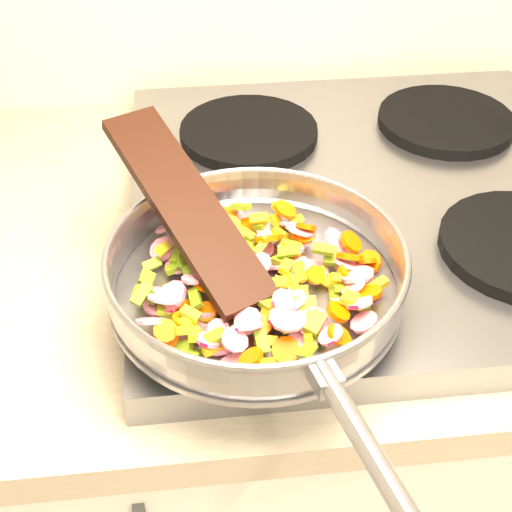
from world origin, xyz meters
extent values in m
cube|color=#939399|center=(-0.70, 1.67, 0.92)|extent=(0.60, 0.60, 0.04)
cylinder|color=black|center=(-0.84, 1.52, 0.95)|extent=(0.19, 0.19, 0.02)
cylinder|color=black|center=(-0.84, 1.81, 0.95)|extent=(0.19, 0.19, 0.02)
cylinder|color=black|center=(-0.56, 1.81, 0.95)|extent=(0.19, 0.19, 0.02)
cylinder|color=#9E9EA5|center=(-0.87, 1.48, 0.96)|extent=(0.30, 0.30, 0.01)
torus|color=#9E9EA5|center=(-0.87, 1.48, 0.99)|extent=(0.33, 0.33, 0.05)
torus|color=#9E9EA5|center=(-0.87, 1.48, 1.01)|extent=(0.30, 0.30, 0.01)
cylinder|color=#9E9EA5|center=(-0.81, 1.24, 1.00)|extent=(0.07, 0.19, 0.02)
cube|color=#9E9EA5|center=(-0.83, 1.32, 1.00)|extent=(0.03, 0.03, 0.02)
cylinder|color=#D61446|center=(-0.83, 1.52, 0.98)|extent=(0.04, 0.04, 0.02)
cylinder|color=#D45000|center=(-0.81, 1.47, 0.98)|extent=(0.03, 0.03, 0.02)
cylinder|color=#D45000|center=(-0.75, 1.49, 0.97)|extent=(0.03, 0.02, 0.02)
cube|color=olive|center=(-0.93, 1.45, 0.98)|extent=(0.01, 0.03, 0.01)
cube|color=yellow|center=(-0.82, 1.47, 0.98)|extent=(0.01, 0.02, 0.02)
cube|color=olive|center=(-0.80, 1.48, 0.97)|extent=(0.02, 0.02, 0.02)
cube|color=olive|center=(-0.96, 1.44, 0.97)|extent=(0.02, 0.02, 0.02)
cube|color=olive|center=(-0.86, 1.43, 0.98)|extent=(0.02, 0.02, 0.01)
cylinder|color=#D45000|center=(-0.76, 1.52, 0.98)|extent=(0.03, 0.03, 0.03)
cylinder|color=#D61446|center=(-0.96, 1.46, 0.97)|extent=(0.05, 0.05, 0.02)
cylinder|color=#D45000|center=(-0.78, 1.46, 0.98)|extent=(0.03, 0.03, 0.02)
cube|color=olive|center=(-0.86, 1.47, 0.97)|extent=(0.02, 0.02, 0.01)
cube|color=yellow|center=(-0.93, 1.41, 0.97)|extent=(0.02, 0.02, 0.01)
cylinder|color=#D61446|center=(-0.96, 1.45, 0.98)|extent=(0.04, 0.03, 0.02)
cylinder|color=#D45000|center=(-0.89, 1.59, 0.98)|extent=(0.04, 0.04, 0.01)
cylinder|color=#D45000|center=(-0.82, 1.57, 0.98)|extent=(0.03, 0.03, 0.02)
cylinder|color=#D61446|center=(-0.94, 1.44, 0.96)|extent=(0.05, 0.05, 0.02)
cube|color=olive|center=(-0.87, 1.58, 0.99)|extent=(0.02, 0.02, 0.01)
cylinder|color=#D61446|center=(-0.88, 1.46, 0.98)|extent=(0.03, 0.03, 0.03)
cube|color=olive|center=(-0.90, 1.56, 0.98)|extent=(0.02, 0.02, 0.02)
cylinder|color=#D45000|center=(-0.87, 1.56, 0.97)|extent=(0.03, 0.03, 0.02)
cylinder|color=#D61446|center=(-0.95, 1.45, 0.98)|extent=(0.04, 0.04, 0.03)
cube|color=yellow|center=(-0.91, 1.50, 0.97)|extent=(0.02, 0.03, 0.02)
cylinder|color=#D61446|center=(-0.78, 1.44, 0.98)|extent=(0.02, 0.03, 0.02)
cube|color=yellow|center=(-0.84, 1.48, 0.98)|extent=(0.02, 0.02, 0.01)
cylinder|color=#D61446|center=(-0.85, 1.44, 0.98)|extent=(0.05, 0.05, 0.02)
cube|color=yellow|center=(-0.94, 1.40, 0.98)|extent=(0.02, 0.02, 0.02)
cylinder|color=#D61446|center=(-0.91, 1.40, 0.97)|extent=(0.04, 0.04, 0.01)
cube|color=olive|center=(-0.79, 1.50, 0.97)|extent=(0.02, 0.03, 0.01)
cylinder|color=#D61446|center=(-0.77, 1.48, 0.98)|extent=(0.03, 0.04, 0.03)
cylinder|color=#D61446|center=(-0.92, 1.44, 0.96)|extent=(0.03, 0.03, 0.02)
cube|color=olive|center=(-0.98, 1.45, 0.99)|extent=(0.02, 0.03, 0.02)
cube|color=olive|center=(-0.94, 1.50, 0.98)|extent=(0.02, 0.02, 0.02)
cube|color=yellow|center=(-0.83, 1.57, 0.97)|extent=(0.02, 0.02, 0.02)
cube|color=yellow|center=(-0.85, 1.56, 0.99)|extent=(0.02, 0.02, 0.02)
cube|color=olive|center=(-0.83, 1.48, 0.97)|extent=(0.02, 0.01, 0.01)
cube|color=olive|center=(-0.84, 1.50, 0.97)|extent=(0.02, 0.03, 0.01)
cube|color=yellow|center=(-0.83, 1.55, 0.97)|extent=(0.02, 0.02, 0.01)
cylinder|color=#D61446|center=(-0.75, 1.46, 0.97)|extent=(0.03, 0.04, 0.03)
cube|color=olive|center=(-0.79, 1.44, 0.97)|extent=(0.02, 0.02, 0.02)
cylinder|color=#D61446|center=(-0.97, 1.42, 0.98)|extent=(0.04, 0.03, 0.03)
cylinder|color=#D45000|center=(-0.93, 1.56, 0.97)|extent=(0.03, 0.02, 0.01)
cube|color=olive|center=(-0.78, 1.42, 0.99)|extent=(0.02, 0.03, 0.01)
cylinder|color=#D61446|center=(-0.84, 1.50, 0.97)|extent=(0.04, 0.03, 0.02)
cube|color=olive|center=(-0.91, 1.39, 0.98)|extent=(0.02, 0.02, 0.01)
cylinder|color=#D61446|center=(-0.93, 1.47, 0.99)|extent=(0.03, 0.03, 0.01)
cube|color=olive|center=(-0.89, 1.52, 0.99)|extent=(0.02, 0.03, 0.02)
cube|color=olive|center=(-0.96, 1.46, 0.97)|extent=(0.01, 0.02, 0.01)
cylinder|color=#D45000|center=(-0.83, 1.43, 0.97)|extent=(0.03, 0.03, 0.02)
cube|color=yellow|center=(-0.93, 1.56, 0.97)|extent=(0.02, 0.02, 0.01)
cube|color=yellow|center=(-0.79, 1.46, 0.97)|extent=(0.02, 0.02, 0.01)
cube|color=yellow|center=(-0.90, 1.46, 0.99)|extent=(0.03, 0.02, 0.01)
cube|color=olive|center=(-0.83, 1.50, 0.98)|extent=(0.02, 0.02, 0.02)
cylinder|color=#D45000|center=(-0.84, 1.54, 0.97)|extent=(0.03, 0.03, 0.02)
cylinder|color=#D45000|center=(-0.88, 1.51, 0.98)|extent=(0.03, 0.03, 0.03)
cube|color=yellow|center=(-0.75, 1.45, 0.98)|extent=(0.03, 0.02, 0.01)
cylinder|color=#D45000|center=(-0.92, 1.44, 0.97)|extent=(0.03, 0.03, 0.01)
cylinder|color=#D61446|center=(-0.90, 1.38, 0.98)|extent=(0.03, 0.03, 0.02)
cube|color=olive|center=(-0.82, 1.40, 0.98)|extent=(0.03, 0.03, 0.01)
cylinder|color=#D45000|center=(-0.91, 1.40, 0.97)|extent=(0.03, 0.03, 0.01)
cube|color=yellow|center=(-0.96, 1.52, 0.98)|extent=(0.02, 0.02, 0.02)
cylinder|color=#D45000|center=(-0.94, 1.42, 0.98)|extent=(0.03, 0.03, 0.01)
cylinder|color=#D45000|center=(-0.77, 1.48, 0.96)|extent=(0.02, 0.02, 0.02)
cylinder|color=#D61446|center=(-0.85, 1.45, 0.98)|extent=(0.03, 0.03, 0.02)
cylinder|color=#D45000|center=(-0.96, 1.40, 0.98)|extent=(0.02, 0.02, 0.02)
cylinder|color=#D61446|center=(-0.91, 1.57, 0.97)|extent=(0.04, 0.04, 0.02)
cylinder|color=#D61446|center=(-0.80, 1.49, 0.96)|extent=(0.03, 0.03, 0.01)
cylinder|color=#D61446|center=(-0.82, 1.56, 0.97)|extent=(0.04, 0.03, 0.03)
cube|color=olive|center=(-0.91, 1.40, 0.97)|extent=(0.02, 0.02, 0.02)
cube|color=yellow|center=(-0.93, 1.40, 0.98)|extent=(0.01, 0.02, 0.01)
cylinder|color=#D61446|center=(-0.78, 1.42, 0.98)|extent=(0.04, 0.04, 0.02)
cube|color=olive|center=(-0.94, 1.52, 0.98)|extent=(0.02, 0.02, 0.01)
cylinder|color=#D45000|center=(-0.89, 1.45, 0.97)|extent=(0.03, 0.03, 0.02)
cylinder|color=#D61446|center=(-0.88, 1.40, 0.98)|extent=(0.04, 0.04, 0.03)
cube|color=olive|center=(-0.97, 1.46, 0.98)|extent=(0.02, 0.02, 0.02)
cylinder|color=#D61446|center=(-0.84, 1.43, 0.98)|extent=(0.03, 0.04, 0.04)
cube|color=olive|center=(-0.85, 1.56, 0.98)|extent=(0.02, 0.02, 0.01)
cube|color=yellow|center=(-0.85, 1.45, 0.99)|extent=(0.03, 0.02, 0.02)
cylinder|color=#D61446|center=(-0.88, 1.41, 0.98)|extent=(0.04, 0.04, 0.02)
cylinder|color=#D61446|center=(-0.86, 1.49, 0.98)|extent=(0.04, 0.04, 0.02)
cylinder|color=#D61446|center=(-0.85, 1.41, 0.99)|extent=(0.05, 0.05, 0.01)
cube|color=yellow|center=(-0.84, 1.46, 0.98)|extent=(0.03, 0.02, 0.01)
cylinder|color=#D61446|center=(-0.89, 1.47, 0.97)|extent=(0.03, 0.05, 0.04)
cylinder|color=#D61446|center=(-0.85, 1.53, 0.96)|extent=(0.03, 0.03, 0.02)
cube|color=yellow|center=(-0.84, 1.46, 0.98)|extent=(0.02, 0.01, 0.02)
cylinder|color=#D61446|center=(-0.92, 1.55, 0.98)|extent=(0.03, 0.03, 0.02)
cube|color=yellow|center=(-0.83, 1.39, 0.97)|extent=(0.01, 0.02, 0.01)
cube|color=olive|center=(-0.82, 1.40, 0.97)|extent=(0.02, 0.02, 0.01)
cube|color=yellow|center=(-0.82, 1.42, 0.97)|extent=(0.02, 0.02, 0.01)
cube|color=yellow|center=(-0.78, 1.46, 0.98)|extent=(0.03, 0.01, 0.02)
cube|color=yellow|center=(-0.83, 1.45, 0.98)|extent=(0.01, 0.03, 0.01)
cube|color=olive|center=(-0.83, 1.42, 0.99)|extent=(0.02, 0.01, 0.01)
cylinder|color=#D61446|center=(-0.92, 1.39, 0.98)|extent=(0.03, 0.03, 0.01)
cylinder|color=#D61446|center=(-0.96, 1.45, 0.97)|extent=(0.04, 0.04, 0.02)
cube|color=olive|center=(-0.83, 1.37, 0.98)|extent=(0.02, 0.02, 0.02)
cylinder|color=#D45000|center=(-0.85, 1.53, 0.98)|extent=(0.04, 0.03, 0.02)
cube|color=yellow|center=(-0.87, 1.40, 0.97)|extent=(0.02, 0.01, 0.01)
cylinder|color=#D45000|center=(-0.85, 1.38, 0.97)|extent=(0.03, 0.03, 0.02)
cube|color=olive|center=(-0.95, 1.50, 0.97)|extent=(0.02, 0.01, 0.01)
cube|color=olive|center=(-0.87, 1.37, 0.97)|extent=(0.02, 0.02, 0.02)
cube|color=olive|center=(-0.87, 1.53, 0.97)|extent=(0.01, 0.02, 0.01)
cube|color=olive|center=(-0.78, 1.45, 0.98)|extent=(0.03, 0.02, 0.01)
cylinder|color=#D45000|center=(-0.86, 1.42, 0.98)|extent=(0.02, 0.02, 0.01)
cube|color=olive|center=(-0.89, 1.58, 0.97)|extent=(0.02, 0.03, 0.01)
cylinder|color=#D45000|center=(-0.94, 1.43, 0.96)|extent=(0.02, 0.02, 0.01)
cube|color=yellow|center=(-0.83, 1.52, 0.98)|extent=(0.02, 0.01, 0.02)
cylinder|color=#D45000|center=(-0.82, 1.49, 0.97)|extent=(0.04, 0.04, 0.01)
cube|color=yellow|center=(-0.92, 1.56, 0.97)|extent=(0.02, 0.02, 0.01)
cube|color=yellow|center=(-0.83, 1.59, 0.98)|extent=(0.02, 0.02, 0.01)
cylinder|color=#D45000|center=(-0.80, 1.41, 0.98)|extent=(0.03, 0.03, 0.02)
cylinder|color=#D61446|center=(-0.91, 1.41, 0.97)|extent=(0.02, 0.03, 0.03)
cube|color=olive|center=(-0.94, 1.39, 0.97)|extent=(0.02, 0.02, 0.01)
cylinder|color=#D61446|center=(-0.94, 1.51, 0.97)|extent=(0.03, 0.03, 0.01)
cylinder|color=#D61446|center=(-0.89, 1.57, 0.97)|extent=(0.05, 0.05, 0.02)
cylinder|color=#D61446|center=(-0.96, 1.53, 0.97)|extent=(0.03, 0.04, 0.02)
cylinder|color=#D61446|center=(-0.78, 1.52, 0.98)|extent=(0.03, 0.04, 0.03)
cube|color=olive|center=(-0.98, 1.47, 0.97)|extent=(0.02, 0.02, 0.01)
cube|color=olive|center=(-0.97, 1.51, 0.97)|extent=(0.02, 0.02, 0.01)
cylinder|color=#D61446|center=(-0.77, 1.48, 0.97)|extent=(0.03, 0.04, 0.01)
cylinder|color=#D61446|center=(-0.83, 1.39, 0.97)|extent=(0.04, 0.04, 0.01)
cube|color=olive|center=(-0.90, 1.44, 0.98)|extent=(0.02, 0.03, 0.02)
cube|color=yellow|center=(-0.88, 1.52, 0.97)|extent=(0.01, 0.02, 0.02)
cylinder|color=#D61446|center=(-0.81, 1.54, 0.98)|extent=(0.04, 0.04, 0.02)
cube|color=yellow|center=(-0.83, 1.44, 0.98)|extent=(0.01, 0.02, 0.01)
cylinder|color=#D45000|center=(-0.94, 1.45, 0.97)|extent=(0.03, 0.02, 0.02)
cylinder|color=#D61446|center=(-0.84, 1.43, 0.99)|extent=(0.04, 0.04, 0.02)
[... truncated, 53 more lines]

